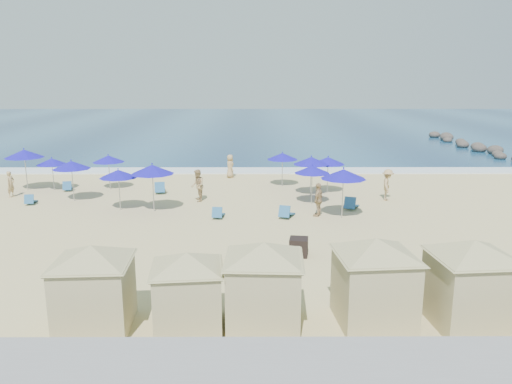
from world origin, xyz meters
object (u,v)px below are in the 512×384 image
cabana_1 (187,281)px  umbrella_6 (282,156)px  umbrella_10 (343,174)px  umbrella_2 (52,162)px  beachgoer_3 (388,185)px  rock_jetty (485,149)px  umbrella_4 (108,159)px  umbrella_9 (311,161)px  trash_bin (299,247)px  beachgoer_1 (198,186)px  beachgoer_2 (318,200)px  umbrella_5 (152,169)px  umbrella_7 (312,170)px  cabana_0 (93,276)px  beachgoer_4 (230,166)px  umbrella_0 (24,154)px  cabana_2 (264,274)px  cabana_3 (375,270)px  umbrella_3 (118,174)px  umbrella_8 (328,161)px  cabana_4 (472,272)px  beachgoer_0 (11,184)px  umbrella_1 (71,165)px

cabana_1 → umbrella_6: bearing=79.0°
umbrella_10 → umbrella_2: bearing=159.5°
umbrella_10 → beachgoer_3: umbrella_10 is taller
rock_jetty → umbrella_4: bearing=-153.3°
umbrella_4 → umbrella_9: 12.94m
trash_bin → beachgoer_1: 10.56m
umbrella_6 → beachgoer_2: (1.47, -7.39, -1.13)m
umbrella_5 → umbrella_7: 8.85m
umbrella_9 → beachgoer_1: (-6.77, -1.49, -1.21)m
cabana_0 → beachgoer_1: size_ratio=2.33×
umbrella_2 → beachgoer_4: umbrella_2 is taller
umbrella_0 → umbrella_2: size_ratio=1.26×
trash_bin → beachgoer_3: 11.20m
rock_jetty → umbrella_7: size_ratio=11.52×
umbrella_0 → beachgoer_2: umbrella_0 is taller
trash_bin → cabana_2: size_ratio=0.16×
cabana_3 → umbrella_9: bearing=90.1°
trash_bin → umbrella_9: umbrella_9 is taller
trash_bin → cabana_1: cabana_1 is taller
umbrella_3 → beachgoer_2: umbrella_3 is taller
beachgoer_3 → beachgoer_4: 11.81m
umbrella_6 → umbrella_2: bearing=-175.3°
cabana_1 → umbrella_4: (-7.47, 18.51, 0.54)m
umbrella_2 → umbrella_8: bearing=-2.8°
cabana_4 → umbrella_5: 17.32m
cabana_2 → umbrella_8: (4.31, 17.16, 0.46)m
umbrella_4 → rock_jetty: bearing=26.7°
trash_bin → umbrella_3: 11.78m
trash_bin → cabana_0: cabana_0 is taller
cabana_0 → beachgoer_0: bearing=122.0°
umbrella_8 → umbrella_9: (-1.11, -0.59, 0.09)m
cabana_4 → umbrella_4: (-15.58, 18.31, 0.36)m
umbrella_4 → cabana_2: bearing=-62.3°
umbrella_0 → umbrella_4: size_ratio=1.19×
trash_bin → umbrella_5: umbrella_5 is taller
beachgoer_2 → umbrella_6: bearing=-143.5°
rock_jetty → umbrella_8: umbrella_8 is taller
umbrella_0 → beachgoer_3: size_ratio=1.47×
rock_jetty → umbrella_7: 27.39m
trash_bin → umbrella_7: (1.48, 8.52, 1.64)m
cabana_4 → umbrella_2: cabana_4 is taller
umbrella_8 → umbrella_5: bearing=-156.6°
umbrella_5 → umbrella_9: (8.90, 3.74, -0.15)m
cabana_4 → umbrella_10: cabana_4 is taller
umbrella_1 → umbrella_9: bearing=5.7°
umbrella_6 → umbrella_7: bearing=-73.7°
umbrella_8 → beachgoer_1: bearing=-165.2°
rock_jetty → umbrella_1: size_ratio=10.79×
cabana_3 → umbrella_6: (-1.62, 18.99, 0.38)m
umbrella_2 → umbrella_4: (3.50, 0.34, 0.12)m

